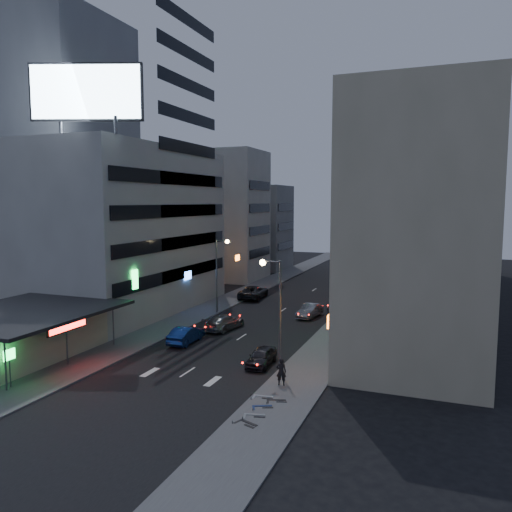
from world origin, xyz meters
The scene contains 29 objects.
ground centered at (0.00, 0.00, 0.00)m, with size 180.00×180.00×0.00m, color black.
sidewalk_left centered at (-8.00, 30.00, 0.06)m, with size 4.00×120.00×0.12m, color #4C4C4F.
sidewalk_right centered at (8.00, 30.00, 0.06)m, with size 4.00×120.00×0.12m, color #4C4C4F.
food_court centered at (-13.90, 2.00, 1.98)m, with size 11.00×13.00×3.88m.
white_building centered at (-17.00, 20.00, 9.00)m, with size 14.00×24.00×18.00m, color #B1B0AC.
grey_tower centered at (-26.00, 23.00, 17.00)m, with size 10.00×14.00×34.00m, color gray.
shophouse_near centered at (15.00, 10.50, 10.00)m, with size 10.00×11.00×20.00m, color #C1B498.
shophouse_mid centered at (15.50, 22.00, 8.00)m, with size 11.00×12.00×16.00m, color gray.
shophouse_far centered at (15.00, 35.00, 11.00)m, with size 10.00×14.00×22.00m, color #C1B498.
far_left_a centered at (-15.50, 45.00, 10.00)m, with size 11.00×10.00×20.00m, color #B1B0AC.
far_left_b centered at (-16.00, 58.00, 7.50)m, with size 12.00×10.00×15.00m, color gray.
far_right_a centered at (15.50, 50.00, 9.00)m, with size 11.00×12.00×18.00m, color gray.
far_right_b centered at (16.00, 64.00, 12.00)m, with size 12.00×12.00×24.00m, color #C1B498.
billboard centered at (-12.99, 9.97, 21.66)m, with size 9.52×3.75×6.20m.
street_lamp_right_near centered at (5.90, 6.00, 5.36)m, with size 1.60×0.44×8.02m.
street_lamp_left centered at (-5.90, 22.00, 5.36)m, with size 1.60×0.44×8.02m.
street_lamp_right_far centered at (5.90, 40.00, 5.36)m, with size 1.60×0.44×8.02m.
parked_car_right_near centered at (4.42, 7.32, 0.67)m, with size 1.58×3.93×1.34m, color #232227.
parked_car_right_mid centered at (3.74, 23.72, 0.70)m, with size 1.49×4.28×1.41m, color gray.
parked_car_left centered at (-5.60, 31.18, 0.82)m, with size 2.71×5.88×1.63m, color #242429.
parked_car_right_far centered at (5.60, 28.72, 0.66)m, with size 1.84×4.52×1.31m, color #94989C.
road_car_blue centered at (-3.75, 10.55, 0.73)m, with size 1.54×4.43×1.46m, color navy.
road_car_silver centered at (-2.60, 15.88, 0.73)m, with size 2.04×5.02×1.46m, color gray.
person centered at (7.16, 3.74, 1.03)m, with size 0.66×0.44×1.82m, color black.
scooter_black_a centered at (7.90, -2.41, 0.69)m, with size 1.85×0.62×1.13m, color black, non-canonical shape.
scooter_silver_a centered at (7.77, -0.93, 0.68)m, with size 1.82×0.61×1.11m, color #94979A, non-canonical shape.
scooter_blue centered at (7.69, 0.45, 0.66)m, with size 1.77×0.59×1.08m, color navy, non-canonical shape.
scooter_black_b centered at (8.23, 1.54, 0.66)m, with size 1.76×0.59×1.08m, color black, non-canonical shape.
scooter_silver_b centered at (7.34, 1.69, 0.69)m, with size 1.86×0.62×1.13m, color #B2B5BA, non-canonical shape.
Camera 1 is at (17.09, -26.52, 12.18)m, focal length 35.00 mm.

